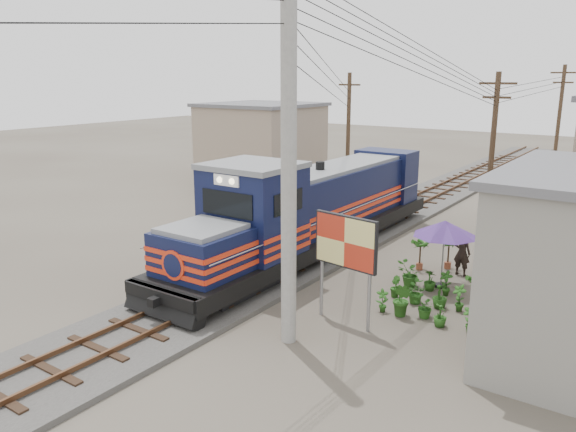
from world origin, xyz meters
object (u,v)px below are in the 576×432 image
Objects in this scene: billboard at (345,245)px; market_umbrella at (445,229)px; vendor at (462,253)px; locomotive at (312,212)px.

billboard is 4.48m from market_umbrella.
vendor is (1.45, 5.80, -1.50)m from billboard.
locomotive is 6.94× the size of market_umbrella.
locomotive is 5.49m from market_umbrella.
locomotive is at bearing 139.02° from billboard.
market_umbrella reaches higher than vendor.
locomotive is 5.77m from vendor.
vendor is at bearing 9.95° from locomotive.
vendor is at bearing 84.11° from billboard.
billboard reaches higher than vendor.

